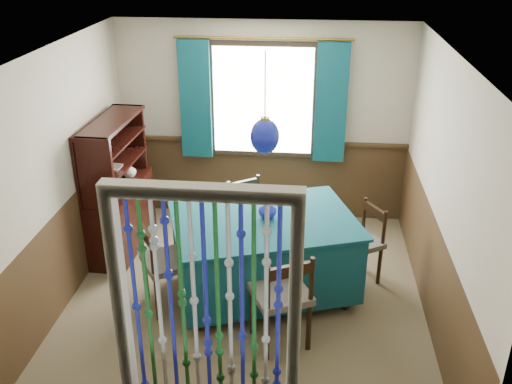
# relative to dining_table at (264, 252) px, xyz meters

# --- Properties ---
(floor) EXTENTS (4.00, 4.00, 0.00)m
(floor) POSITION_rel_dining_table_xyz_m (-0.17, -0.19, -0.49)
(floor) COLOR brown
(floor) RESTS_ON ground
(ceiling) EXTENTS (4.00, 4.00, 0.00)m
(ceiling) POSITION_rel_dining_table_xyz_m (-0.17, -0.19, 2.01)
(ceiling) COLOR silver
(ceiling) RESTS_ON ground
(wall_back) EXTENTS (3.60, 0.00, 3.60)m
(wall_back) POSITION_rel_dining_table_xyz_m (-0.17, 1.81, 0.76)
(wall_back) COLOR #B8AE96
(wall_back) RESTS_ON ground
(wall_front) EXTENTS (3.60, 0.00, 3.60)m
(wall_front) POSITION_rel_dining_table_xyz_m (-0.17, -2.19, 0.76)
(wall_front) COLOR #B8AE96
(wall_front) RESTS_ON ground
(wall_left) EXTENTS (0.00, 4.00, 4.00)m
(wall_left) POSITION_rel_dining_table_xyz_m (-1.97, -0.19, 0.76)
(wall_left) COLOR #B8AE96
(wall_left) RESTS_ON ground
(wall_right) EXTENTS (0.00, 4.00, 4.00)m
(wall_right) POSITION_rel_dining_table_xyz_m (1.63, -0.19, 0.76)
(wall_right) COLOR #B8AE96
(wall_right) RESTS_ON ground
(wainscot_back) EXTENTS (3.60, 0.00, 3.60)m
(wainscot_back) POSITION_rel_dining_table_xyz_m (-0.17, 1.80, 0.01)
(wainscot_back) COLOR #3F2B18
(wainscot_back) RESTS_ON ground
(wainscot_left) EXTENTS (0.00, 4.00, 4.00)m
(wainscot_left) POSITION_rel_dining_table_xyz_m (-1.96, -0.19, 0.01)
(wainscot_left) COLOR #3F2B18
(wainscot_left) RESTS_ON ground
(wainscot_right) EXTENTS (0.00, 4.00, 4.00)m
(wainscot_right) POSITION_rel_dining_table_xyz_m (1.61, -0.19, 0.01)
(wainscot_right) COLOR #3F2B18
(wainscot_right) RESTS_ON ground
(window) EXTENTS (1.32, 0.12, 1.42)m
(window) POSITION_rel_dining_table_xyz_m (-0.17, 1.76, 1.06)
(window) COLOR black
(window) RESTS_ON wall_back
(doorway) EXTENTS (1.16, 0.12, 2.18)m
(doorway) POSITION_rel_dining_table_xyz_m (-0.17, -2.13, 0.56)
(doorway) COLOR silver
(doorway) RESTS_ON ground
(dining_table) EXTENTS (2.08, 1.73, 0.86)m
(dining_table) POSITION_rel_dining_table_xyz_m (0.00, 0.00, 0.00)
(dining_table) COLOR #0F434F
(dining_table) RESTS_ON floor
(chair_near) EXTENTS (0.63, 0.62, 0.97)m
(chair_near) POSITION_rel_dining_table_xyz_m (0.23, -0.78, 0.02)
(chair_near) COLOR black
(chair_near) RESTS_ON floor
(chair_far) EXTENTS (0.62, 0.62, 0.92)m
(chair_far) POSITION_rel_dining_table_xyz_m (-0.22, 0.71, -0.00)
(chair_far) COLOR black
(chair_far) RESTS_ON floor
(chair_left) EXTENTS (0.62, 0.63, 0.94)m
(chair_left) POSITION_rel_dining_table_xyz_m (-0.95, -0.31, 0.01)
(chair_left) COLOR black
(chair_left) RESTS_ON floor
(chair_right) EXTENTS (0.57, 0.58, 0.86)m
(chair_right) POSITION_rel_dining_table_xyz_m (1.00, 0.36, -0.03)
(chair_right) COLOR black
(chair_right) RESTS_ON floor
(sideboard) EXTENTS (0.47, 1.22, 1.57)m
(sideboard) POSITION_rel_dining_table_xyz_m (-1.74, 0.77, 0.07)
(sideboard) COLOR black
(sideboard) RESTS_ON floor
(pendant_lamp) EXTENTS (0.27, 0.27, 0.94)m
(pendant_lamp) POSITION_rel_dining_table_xyz_m (-0.00, -0.00, 1.23)
(pendant_lamp) COLOR olive
(pendant_lamp) RESTS_ON ceiling
(vase_table) EXTENTS (0.17, 0.17, 0.17)m
(vase_table) POSITION_rel_dining_table_xyz_m (0.03, 0.04, 0.45)
(vase_table) COLOR navy
(vase_table) RESTS_ON dining_table
(bowl_shelf) EXTENTS (0.23, 0.23, 0.05)m
(bowl_shelf) POSITION_rel_dining_table_xyz_m (-1.68, 0.55, 0.61)
(bowl_shelf) COLOR beige
(bowl_shelf) RESTS_ON sideboard
(vase_sideboard) EXTENTS (0.19, 0.19, 0.19)m
(vase_sideboard) POSITION_rel_dining_table_xyz_m (-1.68, 1.04, 0.39)
(vase_sideboard) COLOR beige
(vase_sideboard) RESTS_ON sideboard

